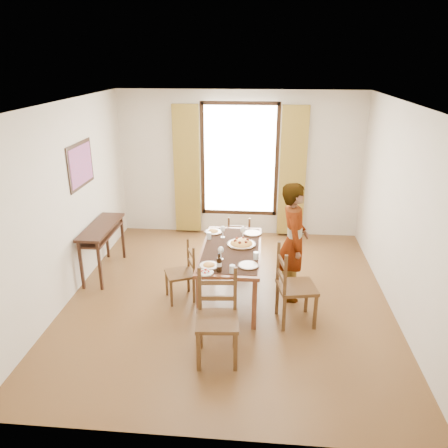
# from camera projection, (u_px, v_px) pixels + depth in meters

# --- Properties ---
(ground) EXTENTS (5.00, 5.00, 0.00)m
(ground) POSITION_uv_depth(u_px,v_px,m) (229.00, 297.00, 6.29)
(ground) COLOR #57381B
(ground) RESTS_ON ground
(room_shell) EXTENTS (4.60, 5.10, 2.74)m
(room_shell) POSITION_uv_depth(u_px,v_px,m) (229.00, 192.00, 5.85)
(room_shell) COLOR beige
(room_shell) RESTS_ON ground
(console_table) EXTENTS (0.38, 1.20, 0.80)m
(console_table) POSITION_uv_depth(u_px,v_px,m) (102.00, 233.00, 6.77)
(console_table) COLOR #341811
(console_table) RESTS_ON ground
(dining_table) EXTENTS (0.82, 1.66, 0.76)m
(dining_table) POSITION_uv_depth(u_px,v_px,m) (231.00, 253.00, 6.06)
(dining_table) COLOR brown
(dining_table) RESTS_ON ground
(chair_west) EXTENTS (0.49, 0.49, 0.84)m
(chair_west) POSITION_uv_depth(u_px,v_px,m) (182.00, 274.00, 6.11)
(chair_west) COLOR brown
(chair_west) RESTS_ON ground
(chair_north) EXTENTS (0.39, 0.39, 0.86)m
(chair_north) POSITION_uv_depth(u_px,v_px,m) (239.00, 241.00, 7.15)
(chair_north) COLOR brown
(chair_north) RESTS_ON ground
(chair_south) EXTENTS (0.51, 0.51, 1.06)m
(chair_south) POSITION_uv_depth(u_px,v_px,m) (217.00, 320.00, 4.87)
(chair_south) COLOR brown
(chair_south) RESTS_ON ground
(chair_east) EXTENTS (0.54, 0.54, 1.05)m
(chair_east) POSITION_uv_depth(u_px,v_px,m) (294.00, 288.00, 5.55)
(chair_east) COLOR brown
(chair_east) RESTS_ON ground
(man) EXTENTS (0.64, 0.44, 1.69)m
(man) POSITION_uv_depth(u_px,v_px,m) (294.00, 242.00, 6.02)
(man) COLOR gray
(man) RESTS_ON ground
(plate_sw) EXTENTS (0.27, 0.27, 0.05)m
(plate_sw) POSITION_uv_depth(u_px,v_px,m) (209.00, 265.00, 5.51)
(plate_sw) COLOR silver
(plate_sw) RESTS_ON dining_table
(plate_se) EXTENTS (0.27, 0.27, 0.05)m
(plate_se) POSITION_uv_depth(u_px,v_px,m) (248.00, 264.00, 5.52)
(plate_se) COLOR silver
(plate_se) RESTS_ON dining_table
(plate_nw) EXTENTS (0.27, 0.27, 0.05)m
(plate_nw) POSITION_uv_depth(u_px,v_px,m) (213.00, 231.00, 6.57)
(plate_nw) COLOR silver
(plate_nw) RESTS_ON dining_table
(plate_ne) EXTENTS (0.27, 0.27, 0.05)m
(plate_ne) POSITION_uv_depth(u_px,v_px,m) (253.00, 232.00, 6.52)
(plate_ne) COLOR silver
(plate_ne) RESTS_ON dining_table
(pasta_platter) EXTENTS (0.40, 0.40, 0.10)m
(pasta_platter) POSITION_uv_depth(u_px,v_px,m) (241.00, 242.00, 6.13)
(pasta_platter) COLOR #C46919
(pasta_platter) RESTS_ON dining_table
(caprese_plate) EXTENTS (0.20, 0.20, 0.04)m
(caprese_plate) POSITION_uv_depth(u_px,v_px,m) (205.00, 272.00, 5.35)
(caprese_plate) COLOR silver
(caprese_plate) RESTS_ON dining_table
(wine_glass_a) EXTENTS (0.08, 0.08, 0.18)m
(wine_glass_a) POSITION_uv_depth(u_px,v_px,m) (221.00, 253.00, 5.68)
(wine_glass_a) COLOR white
(wine_glass_a) RESTS_ON dining_table
(wine_glass_b) EXTENTS (0.08, 0.08, 0.18)m
(wine_glass_b) POSITION_uv_depth(u_px,v_px,m) (243.00, 232.00, 6.34)
(wine_glass_b) COLOR white
(wine_glass_b) RESTS_ON dining_table
(wine_glass_c) EXTENTS (0.08, 0.08, 0.18)m
(wine_glass_c) POSITION_uv_depth(u_px,v_px,m) (223.00, 232.00, 6.37)
(wine_glass_c) COLOR white
(wine_glass_c) RESTS_ON dining_table
(tumbler_a) EXTENTS (0.07, 0.07, 0.10)m
(tumbler_a) POSITION_uv_depth(u_px,v_px,m) (256.00, 256.00, 5.70)
(tumbler_a) COLOR silver
(tumbler_a) RESTS_ON dining_table
(tumbler_b) EXTENTS (0.07, 0.07, 0.10)m
(tumbler_b) POSITION_uv_depth(u_px,v_px,m) (209.00, 236.00, 6.34)
(tumbler_b) COLOR silver
(tumbler_b) RESTS_ON dining_table
(tumbler_c) EXTENTS (0.07, 0.07, 0.10)m
(tumbler_c) POSITION_uv_depth(u_px,v_px,m) (232.00, 269.00, 5.34)
(tumbler_c) COLOR silver
(tumbler_c) RESTS_ON dining_table
(wine_bottle) EXTENTS (0.07, 0.07, 0.25)m
(wine_bottle) POSITION_uv_depth(u_px,v_px,m) (219.00, 262.00, 5.35)
(wine_bottle) COLOR black
(wine_bottle) RESTS_ON dining_table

